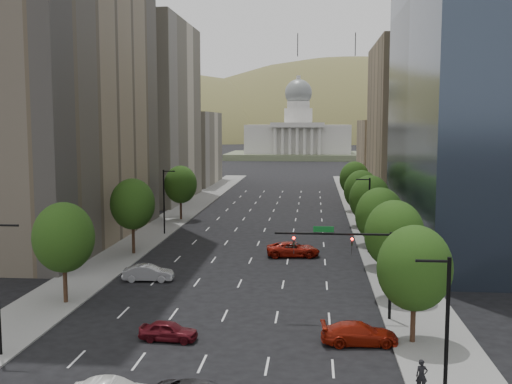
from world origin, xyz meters
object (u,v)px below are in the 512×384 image
(capitol, at_px, (298,139))
(car_maroon, at_px, (169,331))
(traffic_signal, at_px, (359,255))
(car_red_far, at_px, (293,249))
(car_red_near, at_px, (359,333))
(car_silver, at_px, (148,273))

(capitol, relative_size, car_maroon, 14.44)
(capitol, xyz_separation_m, car_maroon, (-3.15, -225.71, -7.87))
(capitol, distance_m, car_maroon, 225.87)
(traffic_signal, distance_m, car_red_far, 23.72)
(capitol, bearing_deg, traffic_signal, -87.26)
(capitol, bearing_deg, car_red_near, -87.38)
(traffic_signal, height_order, car_red_near, traffic_signal)
(traffic_signal, distance_m, car_silver, 22.42)
(car_maroon, xyz_separation_m, car_red_far, (7.84, 28.58, 0.14))
(car_red_near, relative_size, car_silver, 1.09)
(car_silver, relative_size, car_red_far, 0.80)
(traffic_signal, relative_size, car_maroon, 2.19)
(car_red_near, bearing_deg, car_red_far, 6.25)
(car_red_near, height_order, car_silver, car_silver)
(car_red_near, relative_size, car_maroon, 1.29)
(capitol, bearing_deg, car_red_far, -88.64)
(car_red_near, bearing_deg, car_silver, 46.00)
(capitol, xyz_separation_m, car_red_far, (4.69, -197.13, -7.73))
(traffic_signal, xyz_separation_m, car_silver, (-19.53, 10.12, -4.37))
(car_red_near, distance_m, car_red_far, 28.62)
(car_silver, bearing_deg, traffic_signal, -121.76)
(capitol, bearing_deg, car_silver, -92.46)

